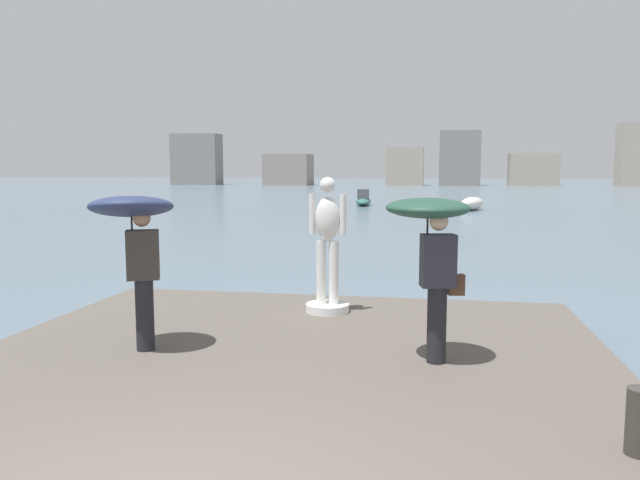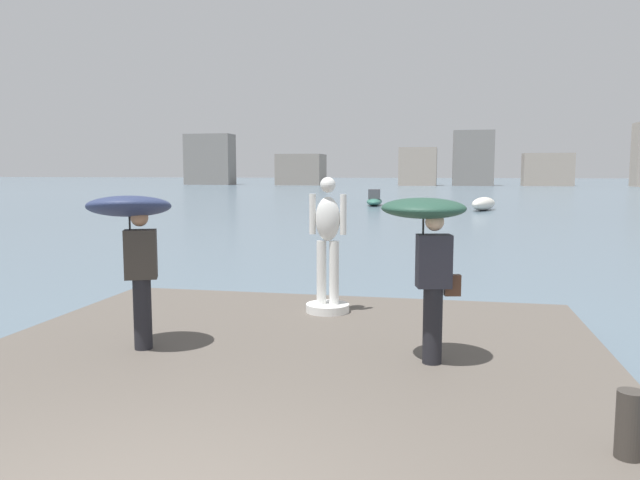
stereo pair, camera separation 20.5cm
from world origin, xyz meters
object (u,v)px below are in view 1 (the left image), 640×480
onlooker_left (135,227)px  mooring_bollard (640,422)px  boat_near (472,204)px  boat_mid (363,200)px  onlooker_right (432,235)px  statue_white_figure (327,255)px

onlooker_left → mooring_bollard: onlooker_left is taller
boat_near → boat_mid: (-7.77, 4.53, -0.02)m
mooring_bollard → boat_near: (1.11, 36.95, -0.22)m
onlooker_right → boat_near: onlooker_right is taller
onlooker_left → mooring_bollard: size_ratio=3.69×
onlooker_left → boat_mid: (-1.53, 39.56, -1.50)m
statue_white_figure → onlooker_right: statue_white_figure is taller
boat_mid → mooring_bollard: bearing=-80.9°
onlooker_left → boat_near: size_ratio=0.53×
onlooker_right → mooring_bollard: (1.60, -2.07, -1.21)m
onlooker_left → mooring_bollard: bearing=-20.5°
mooring_bollard → boat_mid: bearing=99.1°
onlooker_right → boat_mid: size_ratio=0.47×
onlooker_left → boat_near: (6.24, 35.03, -1.47)m
statue_white_figure → onlooker_right: (1.57, -2.27, 0.58)m
onlooker_left → boat_near: 35.61m
onlooker_right → boat_near: 35.01m
onlooker_right → mooring_bollard: onlooker_right is taller
statue_white_figure → mooring_bollard: size_ratio=3.98×
onlooker_right → boat_mid: (-5.05, 39.40, -1.46)m
statue_white_figure → boat_mid: bearing=95.4°
onlooker_left → boat_mid: 39.61m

